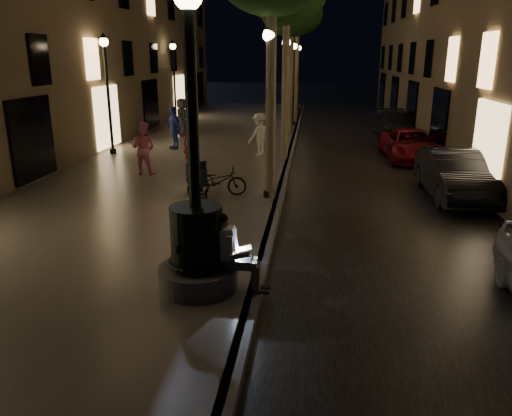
# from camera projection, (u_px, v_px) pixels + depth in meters

# --- Properties ---
(ground) EXTENTS (120.00, 120.00, 0.00)m
(ground) POSITION_uv_depth(u_px,v_px,m) (290.00, 157.00, 21.16)
(ground) COLOR black
(ground) RESTS_ON ground
(cobble_lane) EXTENTS (6.00, 45.00, 0.02)m
(cobble_lane) POSITION_uv_depth(u_px,v_px,m) (362.00, 159.00, 20.83)
(cobble_lane) COLOR black
(cobble_lane) RESTS_ON ground
(promenade) EXTENTS (8.00, 45.00, 0.20)m
(promenade) POSITION_uv_depth(u_px,v_px,m) (198.00, 153.00, 21.57)
(promenade) COLOR #68635C
(promenade) RESTS_ON ground
(curb_strip) EXTENTS (0.25, 45.00, 0.20)m
(curb_strip) POSITION_uv_depth(u_px,v_px,m) (290.00, 155.00, 21.13)
(curb_strip) COLOR #59595B
(curb_strip) RESTS_ON ground
(fountain_lamppost) EXTENTS (1.40, 1.40, 5.21)m
(fountain_lamppost) POSITION_uv_depth(u_px,v_px,m) (197.00, 234.00, 8.57)
(fountain_lamppost) COLOR #59595B
(fountain_lamppost) RESTS_ON promenade
(seated_man_laptop) EXTENTS (1.02, 0.35, 1.39)m
(seated_man_laptop) POSITION_uv_depth(u_px,v_px,m) (232.00, 250.00, 8.58)
(seated_man_laptop) COLOR gray
(seated_man_laptop) RESTS_ON promenade
(tree_third) EXTENTS (3.00, 3.00, 7.20)m
(tree_third) POSITION_uv_depth(u_px,v_px,m) (292.00, 12.00, 24.14)
(tree_third) COLOR #6B604C
(tree_third) RESTS_ON promenade
(tree_far) EXTENTS (3.00, 3.00, 7.50)m
(tree_far) POSITION_uv_depth(u_px,v_px,m) (298.00, 15.00, 29.75)
(tree_far) COLOR #6B604C
(tree_far) RESTS_ON promenade
(lamp_curb_a) EXTENTS (0.36, 0.36, 4.81)m
(lamp_curb_a) POSITION_uv_depth(u_px,v_px,m) (269.00, 90.00, 13.60)
(lamp_curb_a) COLOR black
(lamp_curb_a) RESTS_ON promenade
(lamp_curb_b) EXTENTS (0.36, 0.36, 4.81)m
(lamp_curb_b) POSITION_uv_depth(u_px,v_px,m) (286.00, 78.00, 21.19)
(lamp_curb_b) COLOR black
(lamp_curb_b) RESTS_ON promenade
(lamp_curb_c) EXTENTS (0.36, 0.36, 4.81)m
(lamp_curb_c) POSITION_uv_depth(u_px,v_px,m) (294.00, 72.00, 28.79)
(lamp_curb_c) COLOR black
(lamp_curb_c) RESTS_ON promenade
(lamp_curb_d) EXTENTS (0.36, 0.36, 4.81)m
(lamp_curb_d) POSITION_uv_depth(u_px,v_px,m) (298.00, 68.00, 36.39)
(lamp_curb_d) COLOR black
(lamp_curb_d) RESTS_ON promenade
(lamp_left_b) EXTENTS (0.36, 0.36, 4.81)m
(lamp_left_b) POSITION_uv_depth(u_px,v_px,m) (107.00, 79.00, 20.07)
(lamp_left_b) COLOR black
(lamp_left_b) RESTS_ON promenade
(lamp_left_c) EXTENTS (0.36, 0.36, 4.81)m
(lamp_left_c) POSITION_uv_depth(u_px,v_px,m) (174.00, 71.00, 29.57)
(lamp_left_c) COLOR black
(lamp_left_c) RESTS_ON promenade
(stroller) EXTENTS (0.78, 1.18, 1.21)m
(stroller) POSITION_uv_depth(u_px,v_px,m) (196.00, 175.00, 14.47)
(stroller) COLOR black
(stroller) RESTS_ON promenade
(car_second) EXTENTS (1.62, 4.40, 1.44)m
(car_second) POSITION_uv_depth(u_px,v_px,m) (454.00, 174.00, 14.99)
(car_second) COLOR black
(car_second) RESTS_ON ground
(car_third) EXTENTS (2.26, 4.56, 1.24)m
(car_third) POSITION_uv_depth(u_px,v_px,m) (411.00, 145.00, 20.47)
(car_third) COLOR maroon
(car_third) RESTS_ON ground
(car_rear) EXTENTS (1.95, 4.65, 1.34)m
(car_rear) POSITION_uv_depth(u_px,v_px,m) (395.00, 124.00, 26.18)
(car_rear) COLOR #313237
(car_rear) RESTS_ON ground
(pedestrian_red) EXTENTS (0.71, 0.61, 1.63)m
(pedestrian_red) POSITION_uv_depth(u_px,v_px,m) (191.00, 145.00, 18.22)
(pedestrian_red) COLOR #BE2651
(pedestrian_red) RESTS_ON promenade
(pedestrian_pink) EXTENTS (0.97, 0.81, 1.81)m
(pedestrian_pink) POSITION_uv_depth(u_px,v_px,m) (143.00, 148.00, 17.06)
(pedestrian_pink) COLOR pink
(pedestrian_pink) RESTS_ON promenade
(pedestrian_white) EXTENTS (1.22, 1.26, 1.73)m
(pedestrian_white) POSITION_uv_depth(u_px,v_px,m) (260.00, 134.00, 20.35)
(pedestrian_white) COLOR white
(pedestrian_white) RESTS_ON promenade
(pedestrian_blue) EXTENTS (1.06, 1.11, 1.85)m
(pedestrian_blue) POSITION_uv_depth(u_px,v_px,m) (174.00, 128.00, 21.72)
(pedestrian_blue) COLOR #293A99
(pedestrian_blue) RESTS_ON promenade
(pedestrian_dark) EXTENTS (0.60, 0.92, 1.88)m
(pedestrian_dark) POSITION_uv_depth(u_px,v_px,m) (182.00, 117.00, 25.27)
(pedestrian_dark) COLOR #2E2F32
(pedestrian_dark) RESTS_ON promenade
(bicycle) EXTENTS (1.70, 0.77, 0.86)m
(bicycle) POSITION_uv_depth(u_px,v_px,m) (218.00, 181.00, 14.55)
(bicycle) COLOR black
(bicycle) RESTS_ON promenade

